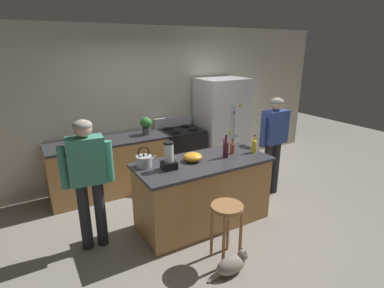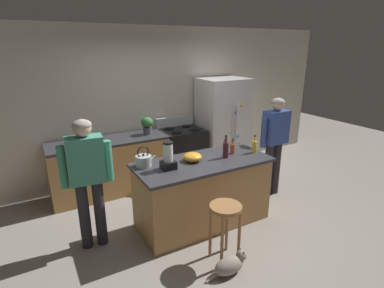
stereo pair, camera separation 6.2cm
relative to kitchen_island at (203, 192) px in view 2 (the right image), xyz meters
name	(u,v)px [view 2 (the right image)]	position (x,y,z in m)	size (l,w,h in m)	color
ground_plane	(202,221)	(0.00, 0.00, -0.46)	(14.00, 14.00, 0.00)	gray
back_wall	(147,105)	(0.00, 1.95, 0.89)	(8.00, 0.10, 2.70)	beige
kitchen_island	(203,192)	(0.00, 0.00, 0.00)	(1.82, 0.81, 0.92)	#B7844C
back_counter_run	(114,166)	(-0.80, 1.55, 0.00)	(2.00, 0.64, 0.92)	#B7844C
refrigerator	(223,125)	(1.37, 1.50, 0.43)	(0.90, 0.73, 1.79)	silver
stove_range	(182,153)	(0.47, 1.52, 0.01)	(0.76, 0.65, 1.10)	black
person_by_island_left	(87,173)	(-1.43, 0.22, 0.51)	(0.60, 0.26, 1.60)	#26262B
person_by_sink_right	(275,138)	(1.43, 0.17, 0.52)	(0.59, 0.23, 1.61)	#26262B
bar_stool	(225,218)	(-0.19, -0.78, 0.08)	(0.36, 0.36, 0.69)	#9E6B3D
cat	(231,264)	(-0.26, -1.01, -0.35)	(0.52, 0.18, 0.26)	gray
potted_plant	(147,124)	(-0.17, 1.55, 0.63)	(0.20, 0.20, 0.30)	#4C4C51
blender_appliance	(168,158)	(-0.51, -0.01, 0.60)	(0.17, 0.17, 0.35)	black
bottle_cooking_sauce	(232,148)	(0.51, 0.04, 0.53)	(0.06, 0.06, 0.22)	#B24C26
bottle_wine	(226,149)	(0.33, -0.03, 0.57)	(0.08, 0.08, 0.32)	#471923
bottle_soda	(254,146)	(0.80, -0.07, 0.55)	(0.07, 0.07, 0.26)	yellow
mixing_bowl	(192,157)	(-0.12, 0.07, 0.51)	(0.25, 0.25, 0.11)	orange
tea_kettle	(144,160)	(-0.75, 0.21, 0.53)	(0.28, 0.20, 0.27)	#B7BABF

